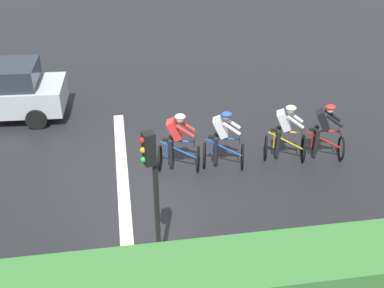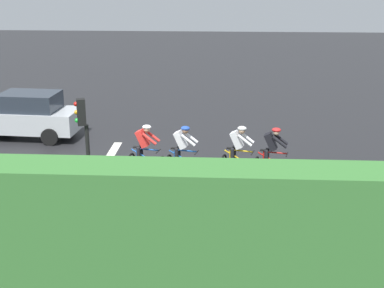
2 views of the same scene
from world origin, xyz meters
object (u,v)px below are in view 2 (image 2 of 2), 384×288
Objects in this scene: cyclist_lead at (272,154)px; cyclist_fourth at (145,151)px; traffic_light_near_crossing at (85,144)px; car_silver at (26,115)px; cyclist_second at (238,153)px; cyclist_mid at (183,153)px; pedestrian_railing_kerbside at (264,211)px.

cyclist_lead is 1.00× the size of cyclist_fourth.
traffic_light_near_crossing is (3.67, -0.90, 1.43)m from cyclist_fourth.
cyclist_fourth is 6.30m from car_silver.
cyclist_second is 8.82m from car_silver.
car_silver is (-3.70, -8.00, 0.08)m from cyclist_second.
cyclist_mid reaches higher than pedestrian_railing_kerbside.
cyclist_second and cyclist_mid have the same top height.
cyclist_mid is 1.20m from cyclist_fourth.
cyclist_mid is 0.50× the size of traffic_light_near_crossing.
cyclist_second is (-0.12, -1.03, 0.00)m from cyclist_lead.
car_silver is (-3.82, -9.04, 0.08)m from cyclist_lead.
traffic_light_near_crossing reaches higher than cyclist_fourth.
car_silver is 1.32× the size of pedestrian_railing_kerbside.
car_silver is (-3.79, -6.27, 0.08)m from cyclist_mid.
car_silver is (-3.73, -5.08, 0.08)m from cyclist_fourth.
cyclist_lead is 4.07m from pedestrian_railing_kerbside.
car_silver is 1.26× the size of traffic_light_near_crossing.
cyclist_second is at bearing -173.06° from pedestrian_railing_kerbside.
cyclist_lead is 1.00× the size of cyclist_mid.
traffic_light_near_crossing is (3.70, -3.83, 1.43)m from cyclist_second.
cyclist_lead is 1.04m from cyclist_second.
pedestrian_railing_kerbside is (4.06, 2.24, -0.02)m from cyclist_mid.
cyclist_fourth is 0.39× the size of car_silver.
car_silver is at bearing -126.31° from cyclist_fourth.
car_silver reaches higher than pedestrian_railing_kerbside.
cyclist_second is 1.00× the size of cyclist_mid.
cyclist_mid is (0.09, -1.73, 0.00)m from cyclist_second.
cyclist_fourth is (-0.06, -1.20, 0.00)m from cyclist_mid.
cyclist_lead is 1.00× the size of cyclist_second.
cyclist_second is at bearing 90.65° from cyclist_fourth.
traffic_light_near_crossing is (7.40, 4.17, 1.35)m from car_silver.
cyclist_lead is at bearing 67.11° from car_silver.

